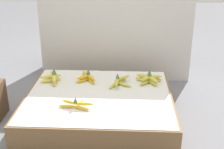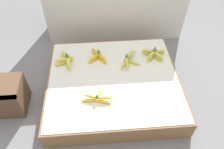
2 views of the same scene
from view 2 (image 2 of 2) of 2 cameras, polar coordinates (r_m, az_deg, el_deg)
ground_plane at (r=1.88m, az=0.35°, el=-4.36°), size 10.00×10.00×0.00m
display_platform at (r=1.81m, az=0.37°, el=-2.70°), size 1.06×0.94×0.17m
wooden_crate at (r=1.88m, az=-26.56°, el=-5.07°), size 0.32×0.24×0.27m
banana_bunch_front_midleft at (r=1.60m, az=-3.79°, el=-6.15°), size 0.24×0.16×0.08m
banana_bunch_middle_left at (r=1.88m, az=-11.90°, el=3.85°), size 0.17×0.23×0.11m
banana_bunch_middle_midleft at (r=1.89m, az=-3.82°, el=4.95°), size 0.17×0.21×0.10m
banana_bunch_middle_midright at (r=1.86m, az=4.30°, el=3.96°), size 0.19×0.25×0.09m
banana_bunch_middle_right at (r=1.93m, az=10.92°, el=5.35°), size 0.21×0.16×0.11m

